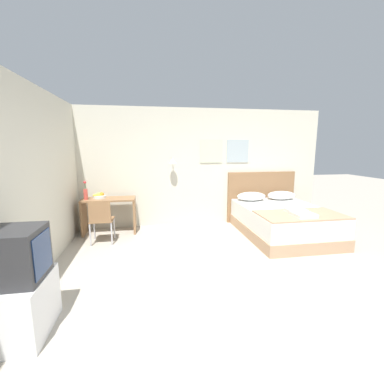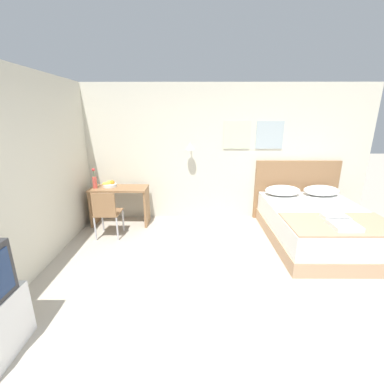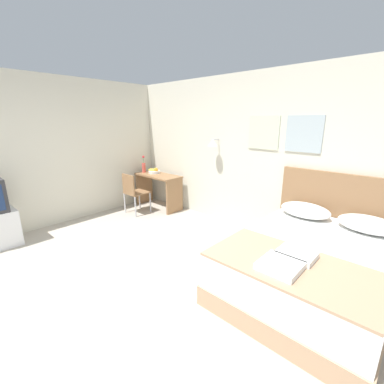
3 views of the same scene
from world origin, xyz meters
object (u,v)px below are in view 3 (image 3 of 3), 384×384
at_px(folded_towel_near_foot, 296,255).
at_px(pillow_left, 305,210).
at_px(desk_chair, 133,190).
at_px(fruit_bowl, 154,171).
at_px(desk, 158,185).
at_px(flower_vase, 144,166).
at_px(pillow_right, 368,224).
at_px(folded_towel_mid_bed, 280,266).
at_px(throw_blanket, 291,265).
at_px(bed, 310,268).
at_px(headboard, 339,216).

bearing_deg(folded_towel_near_foot, pillow_left, 106.31).
distance_m(desk_chair, fruit_bowl, 0.75).
height_order(desk, flower_vase, flower_vase).
relative_size(pillow_right, folded_towel_mid_bed, 1.90).
distance_m(fruit_bowl, flower_vase, 0.28).
distance_m(throw_blanket, folded_towel_near_foot, 0.15).
bearing_deg(bed, throw_blanket, -90.00).
relative_size(pillow_right, desk_chair, 0.78).
xyz_separation_m(headboard, pillow_left, (-0.37, -0.29, 0.08)).
height_order(headboard, folded_towel_mid_bed, headboard).
bearing_deg(folded_towel_near_foot, pillow_right, 72.75).
bearing_deg(pillow_right, throw_blanket, -105.10).
bearing_deg(pillow_right, desk, -179.66).
distance_m(pillow_left, throw_blanket, 1.43).
xyz_separation_m(folded_towel_mid_bed, desk_chair, (-3.53, 0.88, -0.14)).
distance_m(folded_towel_near_foot, desk_chair, 3.61).
distance_m(headboard, pillow_left, 0.48).
bearing_deg(folded_towel_mid_bed, bed, 86.88).
bearing_deg(pillow_right, flower_vase, -179.07).
relative_size(pillow_left, throw_blanket, 0.44).
bearing_deg(fruit_bowl, folded_towel_near_foot, -18.92).
relative_size(pillow_left, flower_vase, 1.74).
distance_m(headboard, folded_towel_mid_bed, 1.82).
xyz_separation_m(bed, flower_vase, (-3.95, 0.71, 0.59)).
bearing_deg(pillow_left, bed, -64.39).
xyz_separation_m(pillow_right, desk, (-3.88, -0.02, -0.17)).
relative_size(desk_chair, fruit_bowl, 3.27).
height_order(pillow_left, flower_vase, flower_vase).
bearing_deg(pillow_right, folded_towel_near_foot, -107.25).
bearing_deg(fruit_bowl, desk, -16.12).
xyz_separation_m(bed, headboard, (0.00, 1.07, 0.31)).
height_order(pillow_left, folded_towel_mid_bed, pillow_left).
height_order(throw_blanket, folded_towel_mid_bed, folded_towel_mid_bed).
xyz_separation_m(pillow_left, desk_chair, (-3.20, -0.65, -0.18)).
bearing_deg(bed, desk, 167.90).
height_order(pillow_left, pillow_right, same).
bearing_deg(fruit_bowl, desk_chair, -79.17).
bearing_deg(headboard, fruit_bowl, -175.97).
relative_size(folded_towel_near_foot, folded_towel_mid_bed, 0.98).
relative_size(folded_towel_near_foot, fruit_bowl, 1.32).
bearing_deg(desk, fruit_bowl, 163.88).
bearing_deg(pillow_right, desk_chair, -170.67).
relative_size(throw_blanket, fruit_bowl, 5.84).
distance_m(pillow_left, desk_chair, 3.27).
bearing_deg(fruit_bowl, flower_vase, -157.28).
bearing_deg(desk_chair, bed, -2.04).
bearing_deg(pillow_right, folded_towel_mid_bed, -105.15).
bearing_deg(pillow_left, folded_towel_mid_bed, -77.74).
bearing_deg(flower_vase, fruit_bowl, 22.72).
bearing_deg(desk_chair, pillow_left, 11.45).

